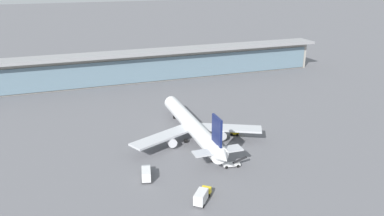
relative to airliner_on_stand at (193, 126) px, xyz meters
name	(u,v)px	position (x,y,z in m)	size (l,w,h in m)	color
ground_plane	(203,138)	(3.70, 0.38, -4.73)	(1200.00, 1200.00, 0.00)	slate
airliner_on_stand	(193,126)	(0.00, 0.00, 0.00)	(43.35, 56.29, 15.01)	white
service_truck_near_nose_yellow	(202,196)	(-10.51, -34.48, -3.03)	(6.41, 7.10, 3.10)	yellow
service_truck_under_wing_grey	(146,173)	(-20.19, -19.41, -3.03)	(3.89, 7.63, 3.10)	gray
service_truck_mid_apron_yellow	(235,133)	(14.37, -1.41, -3.85)	(3.33, 2.94, 2.05)	yellow
service_truck_by_tail_white	(232,164)	(3.86, -21.11, -3.92)	(6.93, 2.51, 2.70)	silver
terminal_building	(146,65)	(3.70, 74.58, 3.14)	(183.60, 12.80, 15.20)	#9E998E
safety_cone_alpha	(213,160)	(0.09, -16.32, -4.41)	(0.62, 0.62, 0.70)	orange
safety_cone_bravo	(149,179)	(-19.79, -20.44, -4.41)	(0.62, 0.62, 0.70)	orange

